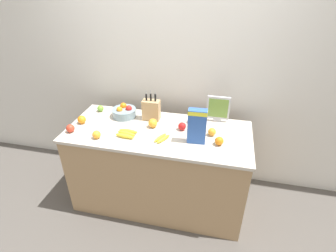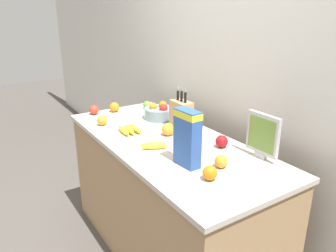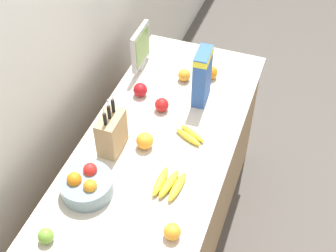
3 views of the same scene
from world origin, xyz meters
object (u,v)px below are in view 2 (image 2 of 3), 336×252
fruit_bowl (160,112)px  orange_back_center (114,107)px  banana_bunch_left (154,146)px  knife_block (181,115)px  orange_front_left (102,120)px  orange_by_cereal (221,161)px  small_monitor (263,135)px  apple_middle (222,141)px  cereal_box (187,136)px  apple_near_bananas (94,110)px  apple_leftmost (147,105)px  orange_mid_left (210,173)px  banana_bunch_right (129,130)px  apple_rear (195,143)px  orange_mid_right (168,129)px

fruit_bowl → orange_back_center: 0.43m
fruit_bowl → banana_bunch_left: 0.60m
knife_block → orange_back_center: size_ratio=3.96×
fruit_bowl → knife_block: bearing=0.5°
orange_front_left → orange_by_cereal: bearing=15.5°
small_monitor → apple_middle: bearing=-159.3°
cereal_box → apple_near_bananas: bearing=-178.2°
small_monitor → orange_by_cereal: (-0.03, -0.28, -0.11)m
banana_bunch_left → apple_middle: apple_middle is taller
banana_bunch_left → apple_leftmost: 0.87m
fruit_bowl → orange_back_center: size_ratio=3.01×
banana_bunch_left → apple_leftmost: apple_leftmost is taller
knife_block → small_monitor: size_ratio=1.21×
small_monitor → orange_mid_left: small_monitor is taller
cereal_box → banana_bunch_right: 0.66m
small_monitor → apple_leftmost: (-1.24, -0.07, -0.11)m
small_monitor → cereal_box: 0.45m
apple_rear → orange_mid_right: 0.28m
small_monitor → orange_mid_right: small_monitor is taller
small_monitor → fruit_bowl: size_ratio=1.09×
cereal_box → knife_block: bearing=145.2°
banana_bunch_right → apple_near_bananas: 0.54m
cereal_box → apple_leftmost: cereal_box is taller
banana_bunch_right → orange_front_left: size_ratio=2.49×
banana_bunch_left → apple_rear: apple_rear is taller
apple_leftmost → banana_bunch_right: bearing=-41.5°
banana_bunch_left → orange_mid_left: bearing=3.9°
banana_bunch_right → orange_back_center: 0.52m
apple_leftmost → orange_mid_right: 0.67m
orange_back_center → orange_by_cereal: bearing=2.8°
apple_leftmost → apple_middle: size_ratio=0.86×
knife_block → orange_mid_left: (0.70, -0.31, -0.07)m
fruit_bowl → orange_front_left: size_ratio=3.24×
orange_mid_right → orange_back_center: orange_mid_right is taller
knife_block → banana_bunch_left: (0.20, -0.35, -0.09)m
cereal_box → orange_mid_left: 0.24m
apple_leftmost → banana_bunch_left: bearing=-26.6°
fruit_bowl → apple_rear: 0.65m
knife_block → banana_bunch_right: 0.39m
small_monitor → apple_leftmost: bearing=-176.9°
knife_block → fruit_bowl: size_ratio=1.32×
banana_bunch_left → cereal_box: bearing=6.7°
apple_leftmost → orange_front_left: (0.20, -0.50, 0.00)m
apple_rear → orange_front_left: 0.79m
apple_near_bananas → orange_mid_right: 0.78m
apple_leftmost → orange_mid_left: orange_mid_left is taller
orange_mid_left → orange_back_center: size_ratio=0.94×
orange_front_left → knife_block: bearing=49.4°
fruit_bowl → apple_middle: (0.71, 0.02, -0.01)m
banana_bunch_right → orange_back_center: (-0.51, 0.11, 0.02)m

